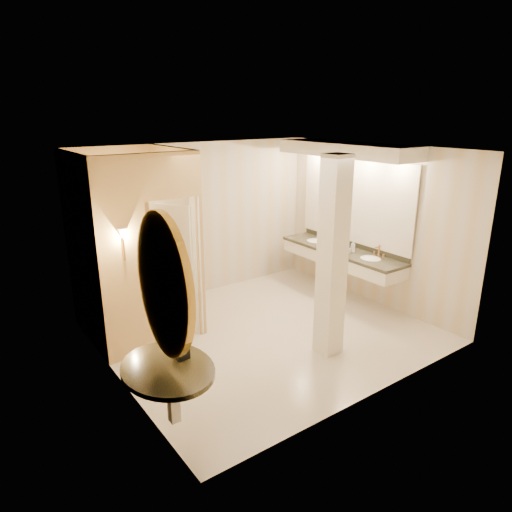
% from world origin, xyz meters
% --- Properties ---
extents(floor, '(4.50, 4.50, 0.00)m').
position_xyz_m(floor, '(0.00, 0.00, 0.00)').
color(floor, beige).
rests_on(floor, ground).
extents(ceiling, '(4.50, 4.50, 0.00)m').
position_xyz_m(ceiling, '(0.00, 0.00, 2.70)').
color(ceiling, white).
rests_on(ceiling, wall_back).
extents(wall_back, '(4.50, 0.02, 2.70)m').
position_xyz_m(wall_back, '(0.00, 2.00, 1.35)').
color(wall_back, beige).
rests_on(wall_back, floor).
extents(wall_front, '(4.50, 0.02, 2.70)m').
position_xyz_m(wall_front, '(0.00, -2.00, 1.35)').
color(wall_front, beige).
rests_on(wall_front, floor).
extents(wall_left, '(0.02, 4.00, 2.70)m').
position_xyz_m(wall_left, '(-2.25, 0.00, 1.35)').
color(wall_left, beige).
rests_on(wall_left, floor).
extents(wall_right, '(0.02, 4.00, 2.70)m').
position_xyz_m(wall_right, '(2.25, 0.00, 1.35)').
color(wall_right, beige).
rests_on(wall_right, floor).
extents(toilet_closet, '(1.50, 1.55, 2.70)m').
position_xyz_m(toilet_closet, '(-1.13, 0.97, 1.39)').
color(toilet_closet, '#D6B870').
rests_on(toilet_closet, floor).
extents(wall_sconce, '(0.14, 0.14, 0.42)m').
position_xyz_m(wall_sconce, '(-1.93, 0.43, 1.73)').
color(wall_sconce, '#BD803C').
rests_on(wall_sconce, toilet_closet).
extents(vanity, '(0.75, 2.64, 2.09)m').
position_xyz_m(vanity, '(1.98, 0.40, 1.63)').
color(vanity, silver).
rests_on(vanity, floor).
extents(console_shelf, '(1.06, 1.06, 1.98)m').
position_xyz_m(console_shelf, '(-2.21, -1.38, 1.35)').
color(console_shelf, black).
rests_on(console_shelf, floor).
extents(pillar, '(0.30, 0.30, 2.70)m').
position_xyz_m(pillar, '(0.35, -0.95, 1.35)').
color(pillar, silver).
rests_on(pillar, floor).
extents(tissue_box, '(0.14, 0.14, 0.12)m').
position_xyz_m(tissue_box, '(-2.05, -1.31, 0.94)').
color(tissue_box, black).
rests_on(tissue_box, console_shelf).
extents(toilet, '(0.61, 0.81, 0.74)m').
position_xyz_m(toilet, '(-1.38, 1.56, 0.37)').
color(toilet, white).
rests_on(toilet, floor).
extents(soap_bottle_a, '(0.08, 0.08, 0.14)m').
position_xyz_m(soap_bottle_a, '(1.84, 0.15, 0.95)').
color(soap_bottle_a, beige).
rests_on(soap_bottle_a, vanity).
extents(soap_bottle_b, '(0.14, 0.14, 0.13)m').
position_xyz_m(soap_bottle_b, '(1.88, 0.57, 0.94)').
color(soap_bottle_b, silver).
rests_on(soap_bottle_b, vanity).
extents(soap_bottle_c, '(0.10, 0.10, 0.21)m').
position_xyz_m(soap_bottle_c, '(1.96, 0.14, 0.98)').
color(soap_bottle_c, '#C6B28C').
rests_on(soap_bottle_c, vanity).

